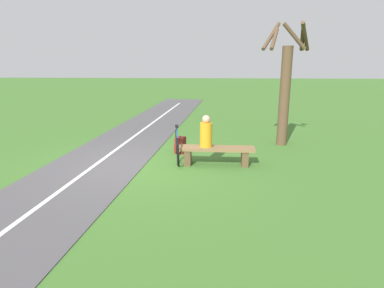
# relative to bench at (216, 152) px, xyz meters

# --- Properties ---
(ground_plane) EXTENTS (80.00, 80.00, 0.00)m
(ground_plane) POSITION_rel_bench_xyz_m (2.04, 0.10, -0.33)
(ground_plane) COLOR #3D6B28
(bench) EXTENTS (1.90, 0.45, 0.46)m
(bench) POSITION_rel_bench_xyz_m (0.00, 0.00, 0.00)
(bench) COLOR brown
(bench) RESTS_ON ground_plane
(person_seated) EXTENTS (0.31, 0.31, 0.79)m
(person_seated) POSITION_rel_bench_xyz_m (0.26, -0.01, 0.49)
(person_seated) COLOR orange
(person_seated) RESTS_ON bench
(bicycle) EXTENTS (0.28, 1.75, 0.88)m
(bicycle) POSITION_rel_bench_xyz_m (1.02, -0.44, 0.05)
(bicycle) COLOR black
(bicycle) RESTS_ON ground_plane
(backpack) EXTENTS (0.34, 0.38, 0.44)m
(backpack) POSITION_rel_bench_xyz_m (0.99, -1.05, -0.11)
(backpack) COLOR maroon
(backpack) RESTS_ON ground_plane
(tree_near_bench) EXTENTS (1.47, 1.45, 3.67)m
(tree_near_bench) POSITION_rel_bench_xyz_m (-2.06, -2.14, 1.46)
(tree_near_bench) COLOR brown
(tree_near_bench) RESTS_ON ground_plane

